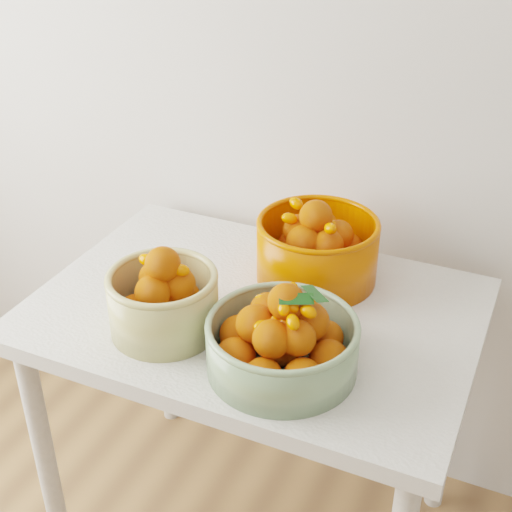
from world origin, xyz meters
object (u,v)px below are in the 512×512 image
object	(u,v)px
bowl_orange	(317,248)
bowl_cream	(163,300)
bowl_green	(282,341)
table	(255,339)

from	to	relation	value
bowl_orange	bowl_cream	bearing A→B (deg)	-124.31
bowl_green	bowl_orange	distance (m)	0.35
table	bowl_orange	size ratio (longest dim) A/B	2.95
table	bowl_orange	world-z (taller)	bowl_orange
table	bowl_green	bearing A→B (deg)	-52.10
bowl_green	table	bearing A→B (deg)	127.90
table	bowl_cream	world-z (taller)	bowl_cream
table	bowl_green	distance (m)	0.28
bowl_cream	bowl_green	distance (m)	0.28
bowl_green	bowl_orange	size ratio (longest dim) A/B	0.95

